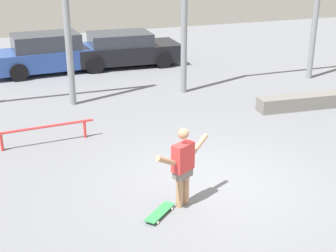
{
  "coord_description": "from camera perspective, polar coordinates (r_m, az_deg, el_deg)",
  "views": [
    {
      "loc": [
        -3.8,
        -7.59,
        4.55
      ],
      "look_at": [
        -0.36,
        1.65,
        0.69
      ],
      "focal_mm": 50.0,
      "sensor_mm": 36.0,
      "label": 1
    }
  ],
  "objects": [
    {
      "name": "parked_car_black",
      "position": [
        18.82,
        -5.45,
        9.29
      ],
      "size": [
        4.37,
        2.18,
        1.3
      ],
      "rotation": [
        0.0,
        0.0,
        -0.05
      ],
      "color": "black",
      "rests_on": "ground_plane"
    },
    {
      "name": "skateboarder",
      "position": [
        8.45,
        1.83,
        -4.68
      ],
      "size": [
        1.27,
        0.75,
        1.53
      ],
      "rotation": [
        0.0,
        0.0,
        0.5
      ],
      "color": "tan",
      "rests_on": "ground_plane"
    },
    {
      "name": "ground_plane",
      "position": [
        9.63,
        5.49,
        -6.92
      ],
      "size": [
        36.0,
        36.0,
        0.0
      ],
      "primitive_type": "plane",
      "color": "slate"
    },
    {
      "name": "grind_box",
      "position": [
        14.31,
        16.12,
        2.84
      ],
      "size": [
        2.82,
        0.74,
        0.41
      ],
      "primitive_type": "cube",
      "rotation": [
        0.0,
        0.0,
        -0.09
      ],
      "color": "slate",
      "rests_on": "ground_plane"
    },
    {
      "name": "skateboard",
      "position": [
        8.5,
        -1.0,
        -10.47
      ],
      "size": [
        0.71,
        0.65,
        0.08
      ],
      "rotation": [
        0.0,
        0.0,
        0.71
      ],
      "color": "#338C4C",
      "rests_on": "ground_plane"
    },
    {
      "name": "parked_car_blue",
      "position": [
        18.23,
        -14.15,
        8.54
      ],
      "size": [
        4.42,
        2.05,
        1.46
      ],
      "rotation": [
        0.0,
        0.0,
        0.06
      ],
      "color": "#284793",
      "rests_on": "ground_plane"
    },
    {
      "name": "grind_rail",
      "position": [
        11.63,
        -14.88,
        -0.45
      ],
      "size": [
        2.42,
        0.22,
        0.47
      ],
      "rotation": [
        0.0,
        0.0,
        0.07
      ],
      "color": "red",
      "rests_on": "ground_plane"
    }
  ]
}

